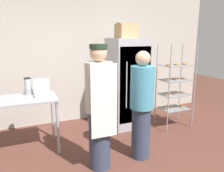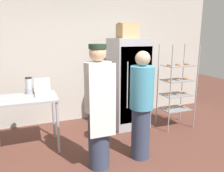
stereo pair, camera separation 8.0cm
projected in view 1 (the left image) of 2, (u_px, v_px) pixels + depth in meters
The scene contains 9 objects.
back_wall at pixel (82, 55), 4.87m from camera, with size 6.40×0.12×2.93m, color #B7B2A8.
refrigerator at pixel (127, 83), 4.56m from camera, with size 0.72×0.74×1.84m.
baking_rack at pixel (175, 86), 4.53m from camera, with size 0.66×0.46×1.73m.
prep_counter at pixel (23, 105), 3.50m from camera, with size 1.03×0.69×0.91m.
donut_box at pixel (42, 93), 3.59m from camera, with size 0.25×0.24×0.28m.
blender_pitcher at pixel (28, 87), 3.71m from camera, with size 0.14×0.14×0.28m.
cardboard_storage_box at pixel (126, 31), 4.35m from camera, with size 0.37×0.35×0.30m.
person_baker at pixel (99, 107), 3.01m from camera, with size 0.38×0.39×1.78m.
person_customer at pixel (142, 105), 3.30m from camera, with size 0.35×0.35×1.67m.
Camera 1 is at (-1.28, -2.41, 1.87)m, focal length 35.00 mm.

